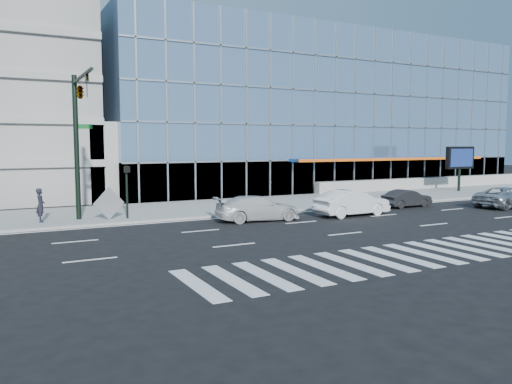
% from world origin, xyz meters
% --- Properties ---
extents(ground, '(160.00, 160.00, 0.00)m').
position_xyz_m(ground, '(0.00, 0.00, 0.00)').
color(ground, black).
rests_on(ground, ground).
extents(sidewalk, '(120.00, 8.00, 0.15)m').
position_xyz_m(sidewalk, '(0.00, 8.00, 0.07)').
color(sidewalk, gray).
rests_on(sidewalk, ground).
extents(theatre_building, '(42.00, 26.00, 15.00)m').
position_xyz_m(theatre_building, '(14.00, 26.00, 7.50)').
color(theatre_building, '#7296BE').
rests_on(theatre_building, ground).
extents(ramp_block, '(6.00, 8.00, 6.00)m').
position_xyz_m(ramp_block, '(-6.00, 18.00, 3.00)').
color(ramp_block, gray).
rests_on(ramp_block, ground).
extents(retaining_wall, '(30.00, 0.80, 1.00)m').
position_xyz_m(retaining_wall, '(24.00, 11.60, 0.65)').
color(retaining_wall, gray).
rests_on(retaining_wall, sidewalk).
extents(traffic_signal, '(1.14, 5.74, 8.00)m').
position_xyz_m(traffic_signal, '(-11.00, 4.57, 6.16)').
color(traffic_signal, black).
rests_on(traffic_signal, sidewalk).
extents(ped_signal_post, '(0.30, 0.33, 3.00)m').
position_xyz_m(ped_signal_post, '(-8.50, 4.94, 2.14)').
color(ped_signal_post, black).
rests_on(ped_signal_post, sidewalk).
extents(marquee_sign, '(3.20, 0.43, 4.00)m').
position_xyz_m(marquee_sign, '(22.00, 7.99, 3.07)').
color(marquee_sign, black).
rests_on(marquee_sign, sidewalk).
extents(silver_suv, '(5.21, 2.69, 1.40)m').
position_xyz_m(silver_suv, '(16.17, -1.00, 0.70)').
color(silver_suv, silver).
rests_on(silver_suv, ground).
extents(white_suv, '(5.11, 2.55, 1.43)m').
position_xyz_m(white_suv, '(-1.83, 1.72, 0.71)').
color(white_suv, silver).
rests_on(white_suv, ground).
extents(white_sedan, '(4.86, 1.83, 1.58)m').
position_xyz_m(white_sedan, '(4.17, 0.78, 0.79)').
color(white_sedan, silver).
rests_on(white_sedan, ground).
extents(dark_sedan, '(3.73, 1.40, 1.22)m').
position_xyz_m(dark_sedan, '(10.17, 2.32, 0.61)').
color(dark_sedan, black).
rests_on(dark_sedan, ground).
extents(pedestrian, '(0.45, 0.67, 1.84)m').
position_xyz_m(pedestrian, '(-12.98, 5.81, 1.07)').
color(pedestrian, black).
rests_on(pedestrian, sidewalk).
extents(tilted_panel, '(1.81, 0.46, 1.84)m').
position_xyz_m(tilted_panel, '(-9.52, 5.00, 1.07)').
color(tilted_panel, gray).
rests_on(tilted_panel, sidewalk).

